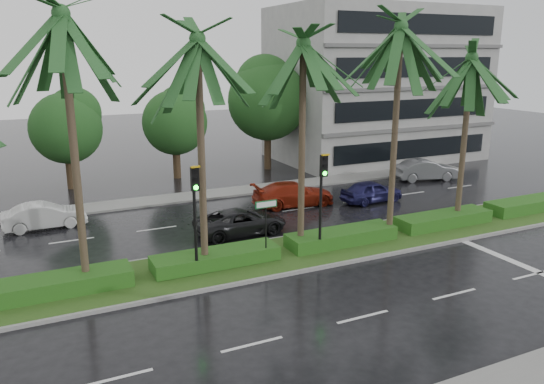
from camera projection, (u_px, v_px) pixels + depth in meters
name	position (u px, v px, depth m)	size (l,w,h in m)	color
ground	(293.00, 264.00, 21.93)	(120.00, 120.00, 0.00)	black
far_sidewalk	(202.00, 195.00, 32.40)	(40.00, 2.00, 0.12)	slate
median	(282.00, 255.00, 22.79)	(36.00, 4.00, 0.15)	gray
hedge	(282.00, 247.00, 22.69)	(35.20, 1.40, 0.60)	#184F16
lane_markings	(360.00, 256.00, 22.82)	(34.00, 13.06, 0.01)	silver
palm_row	(254.00, 61.00, 20.23)	(26.30, 4.20, 10.37)	#3F3724
signal_median_left	(195.00, 205.00, 19.77)	(0.34, 0.42, 4.36)	black
signal_median_right	(322.00, 189.00, 22.06)	(0.34, 0.42, 4.36)	black
street_sign	(266.00, 215.00, 21.40)	(0.95, 0.09, 2.60)	black
bg_trees	(199.00, 111.00, 36.88)	(32.33, 5.85, 8.45)	#342918
building	(376.00, 85.00, 43.20)	(16.00, 10.00, 12.00)	gray
car_white	(44.00, 216.00, 26.34)	(3.92, 1.37, 1.29)	silver
car_darkgrey	(241.00, 222.00, 25.48)	(4.49, 2.07, 1.25)	black
car_red	(293.00, 194.00, 30.26)	(4.74, 1.93, 1.38)	maroon
car_blue	(372.00, 191.00, 31.01)	(3.78, 1.52, 1.29)	#181745
car_grey	(426.00, 170.00, 36.39)	(4.30, 1.50, 1.42)	slate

